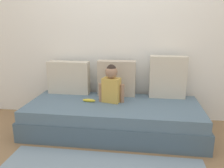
{
  "coord_description": "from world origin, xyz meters",
  "views": [
    {
      "loc": [
        0.35,
        -2.66,
        1.34
      ],
      "look_at": [
        -0.02,
        0.0,
        0.63
      ],
      "focal_mm": 36.58,
      "sensor_mm": 36.0,
      "label": 1
    }
  ],
  "objects_px": {
    "throw_pillow_left": "(69,77)",
    "throw_pillow_right": "(168,77)",
    "couch": "(113,118)",
    "banana": "(89,100)",
    "throw_pillow_center": "(117,78)",
    "toddler": "(111,84)"
  },
  "relations": [
    {
      "from": "banana",
      "to": "throw_pillow_center",
      "type": "bearing_deg",
      "value": 47.31
    },
    {
      "from": "throw_pillow_left",
      "to": "throw_pillow_center",
      "type": "distance_m",
      "value": 0.68
    },
    {
      "from": "throw_pillow_left",
      "to": "banana",
      "type": "distance_m",
      "value": 0.54
    },
    {
      "from": "throw_pillow_left",
      "to": "banana",
      "type": "relative_size",
      "value": 3.4
    },
    {
      "from": "throw_pillow_right",
      "to": "toddler",
      "type": "height_order",
      "value": "throw_pillow_right"
    },
    {
      "from": "throw_pillow_left",
      "to": "throw_pillow_center",
      "type": "bearing_deg",
      "value": 0.0
    },
    {
      "from": "throw_pillow_left",
      "to": "throw_pillow_right",
      "type": "relative_size",
      "value": 1.04
    },
    {
      "from": "couch",
      "to": "throw_pillow_right",
      "type": "bearing_deg",
      "value": 27.72
    },
    {
      "from": "throw_pillow_right",
      "to": "banana",
      "type": "height_order",
      "value": "throw_pillow_right"
    },
    {
      "from": "throw_pillow_center",
      "to": "throw_pillow_right",
      "type": "bearing_deg",
      "value": 0.0
    },
    {
      "from": "throw_pillow_center",
      "to": "banana",
      "type": "relative_size",
      "value": 3.01
    },
    {
      "from": "couch",
      "to": "throw_pillow_left",
      "type": "height_order",
      "value": "throw_pillow_left"
    },
    {
      "from": "toddler",
      "to": "banana",
      "type": "height_order",
      "value": "toddler"
    },
    {
      "from": "throw_pillow_center",
      "to": "throw_pillow_left",
      "type": "bearing_deg",
      "value": 180.0
    },
    {
      "from": "throw_pillow_center",
      "to": "throw_pillow_right",
      "type": "height_order",
      "value": "throw_pillow_right"
    },
    {
      "from": "couch",
      "to": "throw_pillow_left",
      "type": "xyz_separation_m",
      "value": [
        -0.68,
        0.36,
        0.42
      ]
    },
    {
      "from": "throw_pillow_right",
      "to": "toddler",
      "type": "bearing_deg",
      "value": -157.48
    },
    {
      "from": "throw_pillow_center",
      "to": "banana",
      "type": "height_order",
      "value": "throw_pillow_center"
    },
    {
      "from": "couch",
      "to": "banana",
      "type": "height_order",
      "value": "banana"
    },
    {
      "from": "couch",
      "to": "toddler",
      "type": "xyz_separation_m",
      "value": [
        -0.03,
        0.06,
        0.42
      ]
    },
    {
      "from": "throw_pillow_right",
      "to": "banana",
      "type": "bearing_deg",
      "value": -161.13
    },
    {
      "from": "toddler",
      "to": "throw_pillow_center",
      "type": "bearing_deg",
      "value": 83.8
    }
  ]
}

